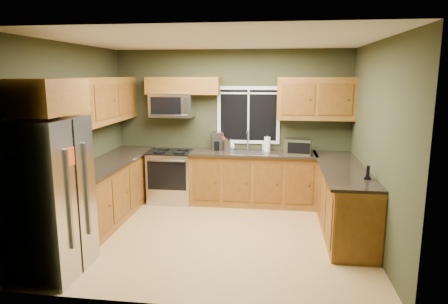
% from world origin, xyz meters
% --- Properties ---
extents(floor, '(4.20, 4.20, 0.00)m').
position_xyz_m(floor, '(0.00, 0.00, 0.00)').
color(floor, '#AE874C').
rests_on(floor, ground).
extents(ceiling, '(4.20, 4.20, 0.00)m').
position_xyz_m(ceiling, '(0.00, 0.00, 2.70)').
color(ceiling, white).
rests_on(ceiling, back_wall).
extents(back_wall, '(4.20, 0.00, 4.20)m').
position_xyz_m(back_wall, '(0.00, 1.80, 1.35)').
color(back_wall, '#33361E').
rests_on(back_wall, ground).
extents(front_wall, '(4.20, 0.00, 4.20)m').
position_xyz_m(front_wall, '(0.00, -1.80, 1.35)').
color(front_wall, '#33361E').
rests_on(front_wall, ground).
extents(left_wall, '(0.00, 3.60, 3.60)m').
position_xyz_m(left_wall, '(-2.10, 0.00, 1.35)').
color(left_wall, '#33361E').
rests_on(left_wall, ground).
extents(right_wall, '(0.00, 3.60, 3.60)m').
position_xyz_m(right_wall, '(2.10, 0.00, 1.35)').
color(right_wall, '#33361E').
rests_on(right_wall, ground).
extents(window, '(1.12, 0.03, 1.02)m').
position_xyz_m(window, '(0.30, 1.78, 1.55)').
color(window, white).
rests_on(window, back_wall).
extents(base_cabinets_left, '(0.60, 2.65, 0.90)m').
position_xyz_m(base_cabinets_left, '(-1.80, 0.48, 0.45)').
color(base_cabinets_left, brown).
rests_on(base_cabinets_left, ground).
extents(countertop_left, '(0.65, 2.65, 0.04)m').
position_xyz_m(countertop_left, '(-1.78, 0.48, 0.92)').
color(countertop_left, black).
rests_on(countertop_left, base_cabinets_left).
extents(base_cabinets_back, '(2.17, 0.60, 0.90)m').
position_xyz_m(base_cabinets_back, '(0.42, 1.50, 0.45)').
color(base_cabinets_back, brown).
rests_on(base_cabinets_back, ground).
extents(countertop_back, '(2.17, 0.65, 0.04)m').
position_xyz_m(countertop_back, '(0.42, 1.48, 0.92)').
color(countertop_back, black).
rests_on(countertop_back, base_cabinets_back).
extents(base_cabinets_peninsula, '(0.60, 2.52, 0.90)m').
position_xyz_m(base_cabinets_peninsula, '(1.80, 0.54, 0.45)').
color(base_cabinets_peninsula, brown).
rests_on(base_cabinets_peninsula, ground).
extents(countertop_peninsula, '(0.65, 2.50, 0.04)m').
position_xyz_m(countertop_peninsula, '(1.78, 0.55, 0.92)').
color(countertop_peninsula, black).
rests_on(countertop_peninsula, base_cabinets_peninsula).
extents(upper_cabinets_left, '(0.33, 2.65, 0.72)m').
position_xyz_m(upper_cabinets_left, '(-1.94, 0.48, 1.86)').
color(upper_cabinets_left, brown).
rests_on(upper_cabinets_left, left_wall).
extents(upper_cabinets_back_left, '(1.30, 0.33, 0.30)m').
position_xyz_m(upper_cabinets_back_left, '(-0.85, 1.64, 2.07)').
color(upper_cabinets_back_left, brown).
rests_on(upper_cabinets_back_left, back_wall).
extents(upper_cabinets_back_right, '(1.30, 0.33, 0.72)m').
position_xyz_m(upper_cabinets_back_right, '(1.45, 1.64, 1.86)').
color(upper_cabinets_back_right, brown).
rests_on(upper_cabinets_back_right, back_wall).
extents(upper_cabinet_over_fridge, '(0.72, 0.90, 0.38)m').
position_xyz_m(upper_cabinet_over_fridge, '(-1.74, -1.30, 2.03)').
color(upper_cabinet_over_fridge, brown).
rests_on(upper_cabinet_over_fridge, left_wall).
extents(refrigerator, '(0.74, 0.90, 1.80)m').
position_xyz_m(refrigerator, '(-1.74, -1.30, 0.90)').
color(refrigerator, '#B7B7BC').
rests_on(refrigerator, ground).
extents(range, '(0.76, 0.69, 0.94)m').
position_xyz_m(range, '(-1.05, 1.47, 0.47)').
color(range, '#B7B7BC').
rests_on(range, ground).
extents(microwave, '(0.76, 0.41, 0.42)m').
position_xyz_m(microwave, '(-1.05, 1.61, 1.73)').
color(microwave, '#B7B7BC').
rests_on(microwave, back_wall).
extents(sink, '(0.60, 0.42, 0.36)m').
position_xyz_m(sink, '(0.30, 1.49, 0.95)').
color(sink, slate).
rests_on(sink, countertop_back).
extents(toaster_oven, '(0.48, 0.40, 0.27)m').
position_xyz_m(toaster_oven, '(1.17, 1.37, 1.08)').
color(toaster_oven, '#B7B7BC').
rests_on(toaster_oven, countertop_back).
extents(coffee_maker, '(0.23, 0.28, 0.31)m').
position_xyz_m(coffee_maker, '(-0.24, 1.64, 1.09)').
color(coffee_maker, slate).
rests_on(coffee_maker, countertop_back).
extents(kettle, '(0.16, 0.16, 0.25)m').
position_xyz_m(kettle, '(-0.05, 1.48, 1.05)').
color(kettle, '#B7B7BC').
rests_on(kettle, countertop_back).
extents(paper_towel_roll, '(0.13, 0.13, 0.28)m').
position_xyz_m(paper_towel_roll, '(0.65, 1.58, 1.07)').
color(paper_towel_roll, white).
rests_on(paper_towel_roll, countertop_back).
extents(soap_bottle_a, '(0.13, 0.13, 0.29)m').
position_xyz_m(soap_bottle_a, '(-0.15, 1.70, 1.09)').
color(soap_bottle_a, '#CD4913').
rests_on(soap_bottle_a, countertop_back).
extents(soap_bottle_b, '(0.12, 0.12, 0.20)m').
position_xyz_m(soap_bottle_b, '(0.62, 1.70, 1.04)').
color(soap_bottle_b, white).
rests_on(soap_bottle_b, countertop_back).
extents(soap_bottle_c, '(0.18, 0.18, 0.18)m').
position_xyz_m(soap_bottle_c, '(0.00, 1.66, 1.03)').
color(soap_bottle_c, white).
rests_on(soap_bottle_c, countertop_back).
extents(cordless_phone, '(0.10, 0.10, 0.18)m').
position_xyz_m(cordless_phone, '(1.98, -0.16, 0.99)').
color(cordless_phone, black).
rests_on(cordless_phone, countertop_peninsula).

